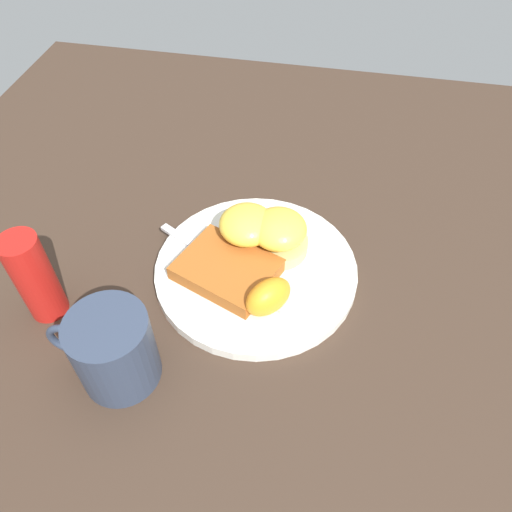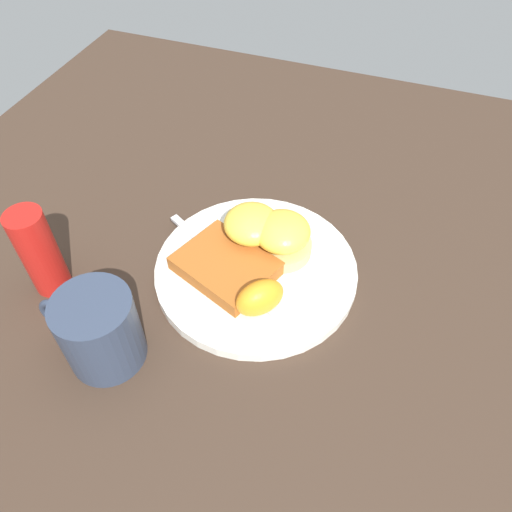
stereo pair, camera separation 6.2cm
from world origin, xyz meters
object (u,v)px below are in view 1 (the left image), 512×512
Objects in this scene: sandwich_benedict_right at (247,230)px; fork at (230,270)px; condiment_bottle at (34,277)px; sandwich_benedict_left at (278,234)px; hashbrown_patty at (227,269)px; orange_wedge at (268,297)px; cup at (113,350)px.

sandwich_benedict_right is 0.06m from fork.
fork is 1.61× the size of condiment_bottle.
sandwich_benedict_left is 0.67× the size of hashbrown_patty.
sandwich_benedict_left reaches higher than orange_wedge.
hashbrown_patty is at bearing -34.43° from orange_wedge.
sandwich_benedict_left is at bearing -124.41° from cup.
orange_wedge is 0.27m from condiment_bottle.
condiment_bottle reaches higher than orange_wedge.
cup reaches higher than orange_wedge.
fork is at bearing -38.86° from orange_wedge.
hashbrown_patty is 1.00× the size of cup.
orange_wedge is (-0.00, 0.10, -0.01)m from sandwich_benedict_left.
orange_wedge is 0.50× the size of condiment_bottle.
sandwich_benedict_right is 1.30× the size of orange_wedge.
cup is at bearing 151.33° from condiment_bottle.
fork is (-0.00, -0.01, -0.01)m from hashbrown_patty.
cup is (0.14, 0.11, 0.01)m from orange_wedge.
cup reaches higher than hashbrown_patty.
condiment_bottle reaches higher than cup.
sandwich_benedict_right is 0.65× the size of condiment_bottle.
orange_wedge is at bearing 145.57° from hashbrown_patty.
cup is (0.10, 0.20, 0.01)m from sandwich_benedict_right.
cup is at bearing 60.32° from hashbrown_patty.
fork is 0.18m from cup.
fork is at bearing 76.22° from sandwich_benedict_right.
fork is at bearing -156.29° from condiment_bottle.
fork is at bearing -109.98° from hashbrown_patty.
orange_wedge reaches higher than hashbrown_patty.
fork is (0.01, 0.05, -0.02)m from sandwich_benedict_right.
cup is (0.09, 0.15, 0.03)m from fork.
sandwich_benedict_left is 0.10m from orange_wedge.
hashbrown_patty is 0.01m from fork.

